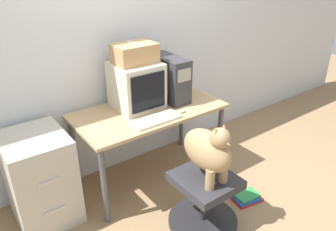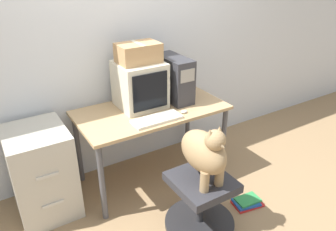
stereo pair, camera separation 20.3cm
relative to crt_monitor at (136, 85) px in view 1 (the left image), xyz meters
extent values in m
plane|color=#937551|center=(0.05, -0.48, -0.99)|extent=(12.00, 12.00, 0.00)
cube|color=silver|center=(0.05, 0.32, 0.31)|extent=(8.00, 0.05, 2.60)
cube|color=tan|center=(0.05, -0.12, -0.23)|extent=(1.41, 0.73, 0.03)
cylinder|color=#4C4C51|center=(-0.60, -0.43, -0.62)|extent=(0.05, 0.05, 0.74)
cylinder|color=#4C4C51|center=(0.70, -0.43, -0.62)|extent=(0.05, 0.05, 0.74)
cylinder|color=#4C4C51|center=(-0.60, 0.20, -0.62)|extent=(0.05, 0.05, 0.74)
cylinder|color=#4C4C51|center=(0.70, 0.20, -0.62)|extent=(0.05, 0.05, 0.74)
cube|color=beige|center=(0.00, 0.00, 0.00)|extent=(0.42, 0.41, 0.43)
cube|color=black|center=(0.00, -0.20, 0.00)|extent=(0.34, 0.01, 0.34)
cube|color=#333338|center=(0.36, -0.02, 0.00)|extent=(0.20, 0.47, 0.43)
cube|color=#9E998E|center=(0.36, -0.26, 0.10)|extent=(0.15, 0.01, 0.12)
cube|color=beige|center=(-0.02, -0.36, -0.20)|extent=(0.45, 0.18, 0.02)
cube|color=beige|center=(-0.02, -0.36, -0.19)|extent=(0.41, 0.15, 0.00)
ellipsoid|color=silver|center=(0.26, -0.36, -0.20)|extent=(0.06, 0.04, 0.03)
cylinder|color=#262628|center=(0.05, -0.93, -0.97)|extent=(0.59, 0.59, 0.04)
cylinder|color=#262628|center=(0.05, -0.93, -0.76)|extent=(0.05, 0.05, 0.37)
cube|color=#2D2D33|center=(0.05, -0.93, -0.54)|extent=(0.45, 0.48, 0.07)
ellipsoid|color=#9E7F56|center=(0.05, -0.93, -0.25)|extent=(0.26, 0.46, 0.31)
cylinder|color=#9E7F56|center=(-0.02, -1.06, -0.42)|extent=(0.07, 0.07, 0.17)
cylinder|color=#9E7F56|center=(0.12, -1.06, -0.42)|extent=(0.07, 0.07, 0.17)
sphere|color=#9E7F56|center=(0.05, -1.06, -0.09)|extent=(0.16, 0.16, 0.16)
cone|color=brown|center=(0.05, -1.13, -0.10)|extent=(0.07, 0.08, 0.07)
cone|color=#9E7F56|center=(0.01, -1.05, -0.02)|extent=(0.05, 0.05, 0.07)
cone|color=#9E7F56|center=(0.09, -1.05, -0.02)|extent=(0.05, 0.05, 0.07)
torus|color=red|center=(0.05, -1.04, -0.15)|extent=(0.11, 0.11, 0.02)
cube|color=#B7B2A3|center=(-1.00, -0.05, -0.59)|extent=(0.49, 0.57, 0.80)
cube|color=beige|center=(-1.00, -0.34, -0.45)|extent=(0.17, 0.01, 0.02)
cube|color=beige|center=(-1.00, -0.34, -0.73)|extent=(0.17, 0.01, 0.02)
cube|color=tan|center=(0.00, 0.00, 0.30)|extent=(0.38, 0.26, 0.17)
cube|color=beige|center=(0.00, 0.00, 0.39)|extent=(0.04, 0.25, 0.00)
cube|color=red|center=(0.58, -0.97, -0.98)|extent=(0.29, 0.21, 0.02)
cube|color=#1E4C9E|center=(0.56, -0.96, -0.96)|extent=(0.26, 0.21, 0.02)
cube|color=#2D8C47|center=(0.58, -0.96, -0.94)|extent=(0.23, 0.16, 0.02)
camera|label=1|loc=(-1.45, -2.47, 1.09)|focal=35.00mm
camera|label=2|loc=(-1.29, -2.58, 1.09)|focal=35.00mm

